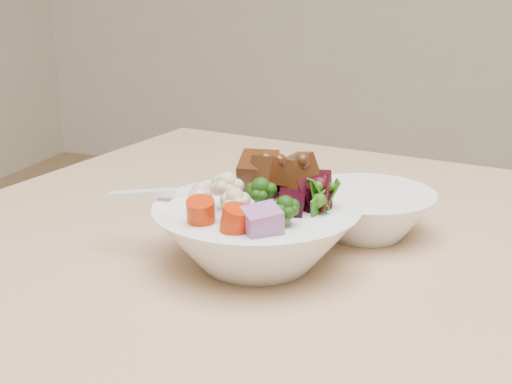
{
  "coord_description": "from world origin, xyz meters",
  "views": [
    {
      "loc": [
        -0.13,
        -0.39,
        1.04
      ],
      "look_at": [
        -0.34,
        0.22,
        0.83
      ],
      "focal_mm": 50.0,
      "sensor_mm": 36.0,
      "label": 1
    }
  ],
  "objects": [
    {
      "name": "soup_spoon",
      "position": [
        -0.42,
        0.19,
        0.82
      ],
      "size": [
        0.1,
        0.03,
        0.02
      ],
      "rotation": [
        0.0,
        0.0,
        0.01
      ],
      "color": "white",
      "rests_on": "food_bowl"
    },
    {
      "name": "side_bowl",
      "position": [
        -0.25,
        0.31,
        0.79
      ],
      "size": [
        0.14,
        0.14,
        0.05
      ],
      "primitive_type": null,
      "color": "white",
      "rests_on": "dining_table"
    },
    {
      "name": "food_bowl",
      "position": [
        -0.34,
        0.2,
        0.8
      ],
      "size": [
        0.19,
        0.19,
        0.11
      ],
      "color": "white",
      "rests_on": "dining_table"
    }
  ]
}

